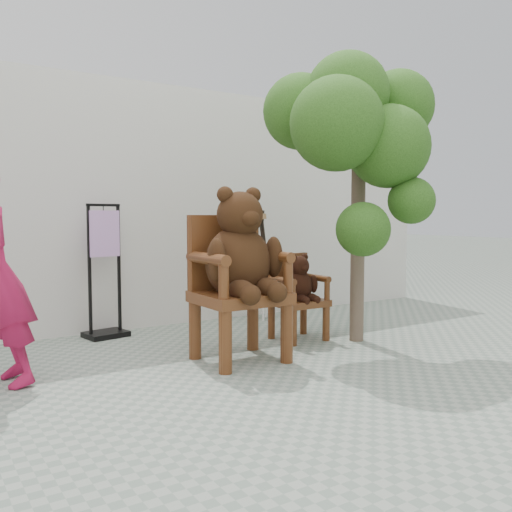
# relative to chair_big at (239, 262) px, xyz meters

# --- Properties ---
(ground_plane) EXTENTS (60.00, 60.00, 0.00)m
(ground_plane) POSITION_rel_chair_big_xyz_m (-0.04, -0.67, -0.94)
(ground_plane) COLOR gray
(ground_plane) RESTS_ON ground
(back_wall) EXTENTS (9.00, 1.00, 3.00)m
(back_wall) POSITION_rel_chair_big_xyz_m (-0.04, 2.43, 0.56)
(back_wall) COLOR silver
(back_wall) RESTS_ON ground
(chair_big) EXTENTS (0.79, 0.87, 1.65)m
(chair_big) POSITION_rel_chair_big_xyz_m (0.00, 0.00, 0.00)
(chair_big) COLOR #48240F
(chair_big) RESTS_ON ground
(chair_small) EXTENTS (0.54, 0.52, 0.96)m
(chair_small) POSITION_rel_chair_big_xyz_m (1.00, 0.41, -0.36)
(chair_small) COLOR #48240F
(chair_small) RESTS_ON ground
(display_stand) EXTENTS (0.50, 0.42, 1.51)m
(display_stand) POSITION_rel_chair_big_xyz_m (-0.77, 1.68, -0.36)
(display_stand) COLOR black
(display_stand) RESTS_ON ground
(stool_bucket) EXTENTS (0.32, 0.32, 1.45)m
(stool_bucket) POSITION_rel_chair_big_xyz_m (1.36, 1.60, -0.30)
(stool_bucket) COLOR white
(stool_bucket) RESTS_ON ground
(tree) EXTENTS (1.83, 1.53, 3.07)m
(tree) POSITION_rel_chair_big_xyz_m (1.31, -0.13, 1.37)
(tree) COLOR #4C3B2D
(tree) RESTS_ON ground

